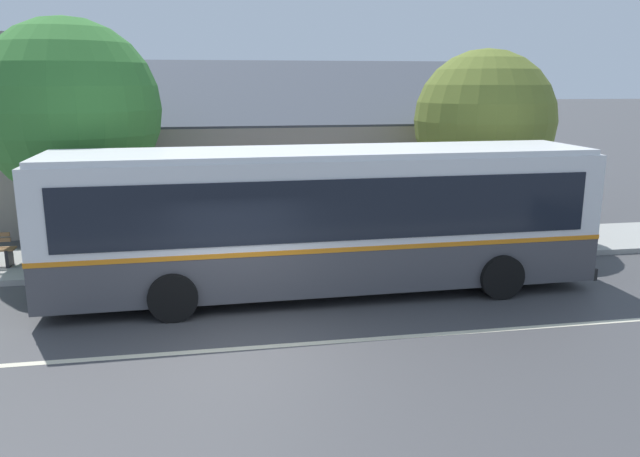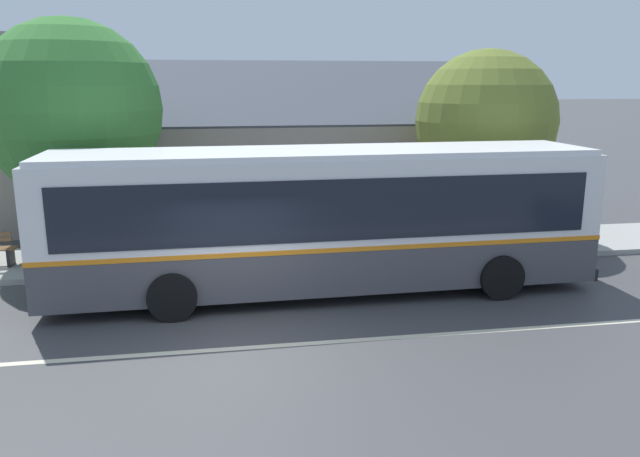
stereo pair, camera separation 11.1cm
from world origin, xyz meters
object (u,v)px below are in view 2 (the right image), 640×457
street_tree_primary (488,124)px  street_tree_secondary (71,110)px  transit_bus (324,217)px  bus_stop_sign (564,196)px

street_tree_primary → street_tree_secondary: street_tree_secondary is taller
transit_bus → bus_stop_sign: transit_bus is taller
street_tree_primary → bus_stop_sign: (1.44, -1.99, -1.85)m
street_tree_primary → bus_stop_sign: bearing=-54.0°
street_tree_primary → street_tree_secondary: 11.70m
transit_bus → street_tree_primary: street_tree_primary is taller
transit_bus → street_tree_primary: bearing=35.9°
transit_bus → street_tree_secondary: size_ratio=1.93×
bus_stop_sign → transit_bus: bearing=-163.6°
transit_bus → street_tree_secondary: 7.58m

